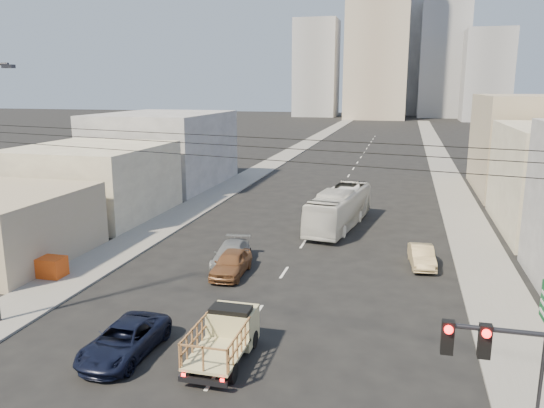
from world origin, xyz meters
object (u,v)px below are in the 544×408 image
at_px(sedan_brown, 231,263).
at_px(traffic_signal, 535,397).
at_px(flatbed_pickup, 224,334).
at_px(city_bus, 339,208).
at_px(sedan_grey, 231,254).
at_px(sedan_tan, 422,256).
at_px(crate_stack, 49,267).
at_px(navy_pickup, 124,340).

distance_m(sedan_brown, traffic_signal, 20.99).
relative_size(flatbed_pickup, city_bus, 0.40).
xyz_separation_m(sedan_brown, sedan_grey, (-0.56, 1.68, -0.04)).
xyz_separation_m(sedan_tan, traffic_signal, (1.78, -20.71, 3.44)).
distance_m(sedan_brown, sedan_grey, 1.77).
xyz_separation_m(traffic_signal, crate_stack, (-22.77, 13.28, -3.39)).
xyz_separation_m(sedan_brown, traffic_signal, (12.71, -16.36, 3.35)).
distance_m(flatbed_pickup, crate_stack, 14.42).
bearing_deg(city_bus, sedan_brown, -102.64).
bearing_deg(flatbed_pickup, sedan_tan, 59.72).
xyz_separation_m(sedan_grey, crate_stack, (-9.50, -4.76, 0.00)).
distance_m(flatbed_pickup, city_bus, 21.96).
bearing_deg(traffic_signal, sedan_grey, 126.33).
bearing_deg(sedan_brown, sedan_grey, 106.90).
bearing_deg(sedan_grey, crate_stack, -159.81).
bearing_deg(crate_stack, flatbed_pickup, -26.21).
bearing_deg(crate_stack, sedan_grey, 26.61).
distance_m(flatbed_pickup, sedan_brown, 9.88).
relative_size(sedan_brown, traffic_signal, 0.71).
distance_m(sedan_brown, crate_stack, 10.52).
xyz_separation_m(sedan_tan, sedan_grey, (-11.48, -2.67, 0.05)).
distance_m(city_bus, traffic_signal, 29.96).
distance_m(sedan_brown, sedan_tan, 11.76).
xyz_separation_m(sedan_brown, sedan_tan, (10.92, 4.35, -0.09)).
bearing_deg(sedan_tan, flatbed_pickup, -126.22).
xyz_separation_m(navy_pickup, sedan_grey, (0.68, 11.87, 0.02)).
xyz_separation_m(sedan_grey, traffic_signal, (13.27, -18.04, 3.39)).
distance_m(city_bus, sedan_tan, 10.18).
distance_m(city_bus, crate_stack, 21.49).
xyz_separation_m(flatbed_pickup, sedan_tan, (8.05, 13.79, -0.45)).
distance_m(navy_pickup, sedan_tan, 18.95).
bearing_deg(sedan_grey, traffic_signal, -60.09).
relative_size(navy_pickup, sedan_grey, 1.02).
height_order(sedan_tan, sedan_grey, sedan_grey).
relative_size(navy_pickup, sedan_tan, 1.25).
distance_m(city_bus, sedan_grey, 12.03).
bearing_deg(city_bus, sedan_grey, -108.02).
relative_size(city_bus, sedan_grey, 2.30).
xyz_separation_m(flatbed_pickup, sedan_brown, (-2.87, 9.45, -0.37)).
height_order(sedan_brown, sedan_tan, sedan_brown).
height_order(sedan_grey, crate_stack, sedan_grey).
height_order(navy_pickup, traffic_signal, traffic_signal).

